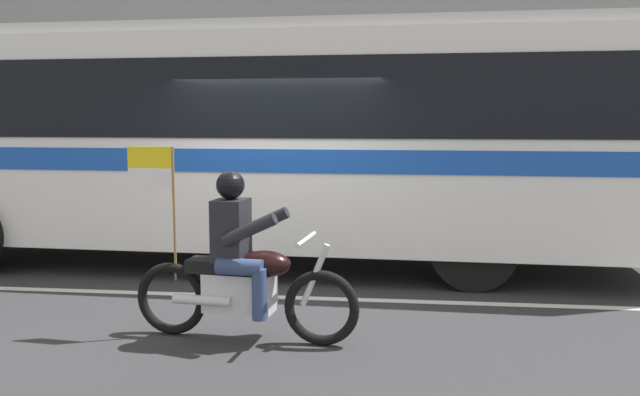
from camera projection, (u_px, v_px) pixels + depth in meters
ground_plane at (278, 284)px, 8.25m from camera, size 60.00×60.00×0.00m
sidewalk_curb at (324, 218)px, 13.26m from camera, size 28.00×3.80×0.15m
lane_center_stripe at (268, 297)px, 7.65m from camera, size 26.60×0.14×0.01m
transit_bus at (244, 129)px, 9.28m from camera, size 11.16×3.01×3.22m
motorcycle_with_rider at (241, 269)px, 6.11m from camera, size 2.19×0.65×1.78m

